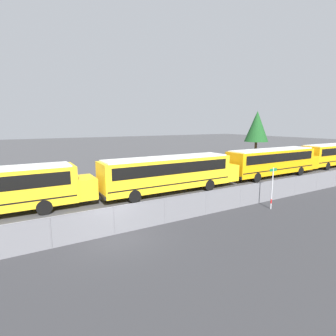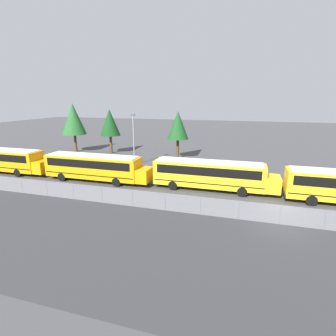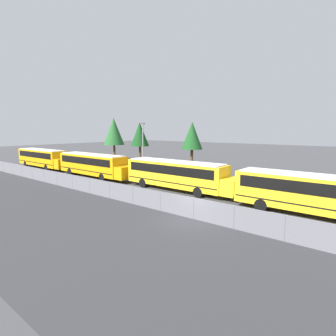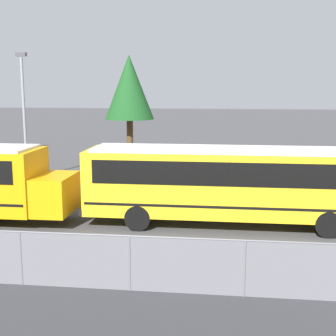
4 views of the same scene
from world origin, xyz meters
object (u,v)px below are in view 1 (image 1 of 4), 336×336
(school_bus_5, at_px, (335,153))
(street_sign, at_px, (272,187))
(tree_3, at_px, (257,126))
(school_bus_3, at_px, (171,171))

(school_bus_5, relative_size, street_sign, 4.45)
(school_bus_5, relative_size, tree_3, 1.60)
(tree_3, bearing_deg, street_sign, -136.65)
(school_bus_3, xyz_separation_m, street_sign, (3.77, -7.21, -0.31))
(school_bus_5, xyz_separation_m, tree_3, (0.37, 14.11, 3.45))
(school_bus_3, bearing_deg, school_bus_5, 1.16)
(school_bus_3, height_order, school_bus_5, same)
(school_bus_5, distance_m, tree_3, 14.53)
(school_bus_3, bearing_deg, tree_3, 28.55)
(street_sign, distance_m, tree_3, 32.06)
(tree_3, bearing_deg, school_bus_3, -151.45)
(tree_3, bearing_deg, school_bus_5, -91.49)
(school_bus_5, xyz_separation_m, street_sign, (-22.79, -7.74, -0.31))
(school_bus_5, bearing_deg, school_bus_3, -178.84)
(school_bus_3, relative_size, tree_3, 1.60)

